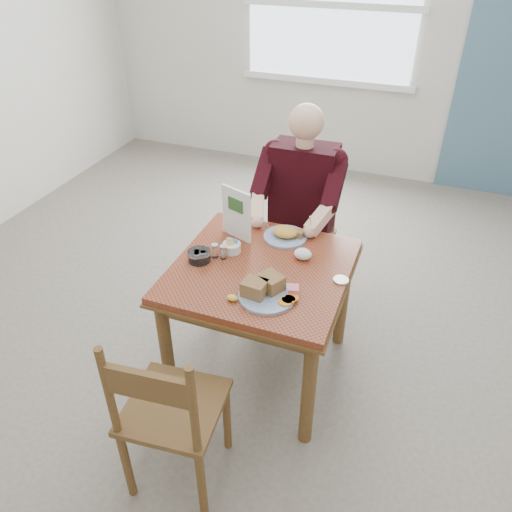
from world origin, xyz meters
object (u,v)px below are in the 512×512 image
at_px(chair_near, 170,413).
at_px(diner, 300,197).
at_px(table, 261,283).
at_px(chair_far, 301,235).
at_px(near_plate, 266,290).
at_px(far_plate, 286,234).

bearing_deg(chair_near, diner, 85.30).
xyz_separation_m(table, chair_far, (0.00, 0.80, -0.16)).
relative_size(chair_far, near_plate, 2.83).
bearing_deg(diner, far_plate, -84.60).
height_order(chair_far, near_plate, chair_far).
xyz_separation_m(table, diner, (0.00, 0.71, 0.17)).
bearing_deg(table, near_plate, -64.26).
distance_m(table, near_plate, 0.28).
xyz_separation_m(near_plate, far_plate, (-0.07, 0.53, -0.01)).
distance_m(chair_near, far_plate, 1.18).
bearing_deg(chair_near, table, 81.28).
xyz_separation_m(table, near_plate, (0.11, -0.22, 0.15)).
xyz_separation_m(table, chair_near, (-0.13, -0.82, -0.16)).
bearing_deg(near_plate, far_plate, 97.27).
relative_size(table, chair_near, 0.97).
distance_m(table, far_plate, 0.35).
xyz_separation_m(chair_far, chair_near, (-0.13, -1.61, 0.00)).
distance_m(chair_near, diner, 1.56).
bearing_deg(table, diner, 90.00).
xyz_separation_m(chair_far, diner, (0.00, -0.09, 0.33)).
distance_m(chair_far, chair_near, 1.62).
relative_size(table, diner, 0.66).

